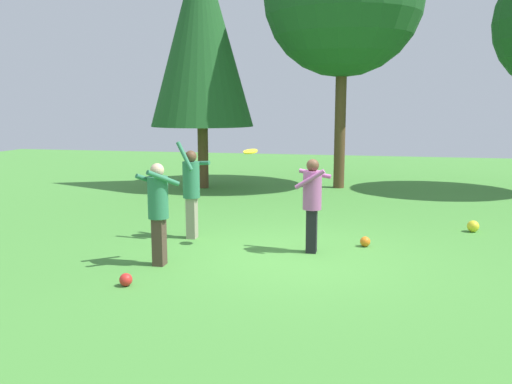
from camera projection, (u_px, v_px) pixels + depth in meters
ground_plane at (294, 256)px, 9.61m from camera, size 40.00×40.00×0.00m
person_thrower at (191, 186)px, 10.71m from camera, size 0.62×0.61×1.97m
person_catcher at (312, 197)px, 9.66m from camera, size 0.63×0.55×1.72m
person_bystander at (158, 205)px, 8.88m from camera, size 0.74×0.76×1.73m
frisbee at (250, 151)px, 9.93m from camera, size 0.34×0.34×0.08m
ball_yellow at (473, 226)px, 11.38m from camera, size 0.25×0.25×0.25m
ball_red at (126, 280)px, 7.97m from camera, size 0.20×0.20×0.20m
ball_orange at (365, 242)px, 10.20m from camera, size 0.20×0.20×0.20m
tree_left at (201, 34)px, 16.77m from camera, size 3.28×3.28×7.84m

